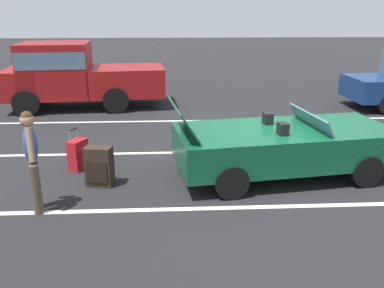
{
  "coord_description": "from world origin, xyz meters",
  "views": [
    {
      "loc": [
        -2.14,
        -7.14,
        3.08
      ],
      "look_at": [
        -1.78,
        -0.27,
        0.75
      ],
      "focal_mm": 37.19,
      "sensor_mm": 36.0,
      "label": 1
    }
  ],
  "objects_px": {
    "traveler_person": "(32,157)",
    "parked_pickup_truck_far": "(73,74)",
    "suitcase_medium_bright": "(78,155)",
    "suitcase_large_black": "(99,166)",
    "convertible_car": "(293,145)"
  },
  "relations": [
    {
      "from": "traveler_person",
      "to": "parked_pickup_truck_far",
      "type": "bearing_deg",
      "value": 78.27
    },
    {
      "from": "suitcase_medium_bright",
      "to": "parked_pickup_truck_far",
      "type": "bearing_deg",
      "value": 129.98
    },
    {
      "from": "suitcase_large_black",
      "to": "parked_pickup_truck_far",
      "type": "bearing_deg",
      "value": -152.17
    },
    {
      "from": "suitcase_large_black",
      "to": "suitcase_medium_bright",
      "type": "height_order",
      "value": "suitcase_medium_bright"
    },
    {
      "from": "traveler_person",
      "to": "convertible_car",
      "type": "bearing_deg",
      "value": -3.64
    },
    {
      "from": "suitcase_medium_bright",
      "to": "convertible_car",
      "type": "bearing_deg",
      "value": 20.58
    },
    {
      "from": "convertible_car",
      "to": "suitcase_large_black",
      "type": "xyz_separation_m",
      "value": [
        -3.68,
        -0.36,
        -0.22
      ]
    },
    {
      "from": "suitcase_large_black",
      "to": "traveler_person",
      "type": "distance_m",
      "value": 1.38
    },
    {
      "from": "convertible_car",
      "to": "suitcase_medium_bright",
      "type": "height_order",
      "value": "convertible_car"
    },
    {
      "from": "suitcase_medium_bright",
      "to": "traveler_person",
      "type": "bearing_deg",
      "value": -72.24
    },
    {
      "from": "parked_pickup_truck_far",
      "to": "traveler_person",
      "type": "bearing_deg",
      "value": 92.65
    },
    {
      "from": "traveler_person",
      "to": "suitcase_medium_bright",
      "type": "bearing_deg",
      "value": 61.36
    },
    {
      "from": "suitcase_large_black",
      "to": "traveler_person",
      "type": "relative_size",
      "value": 0.45
    },
    {
      "from": "convertible_car",
      "to": "traveler_person",
      "type": "relative_size",
      "value": 2.67
    },
    {
      "from": "suitcase_medium_bright",
      "to": "suitcase_large_black",
      "type": "bearing_deg",
      "value": -28.85
    }
  ]
}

